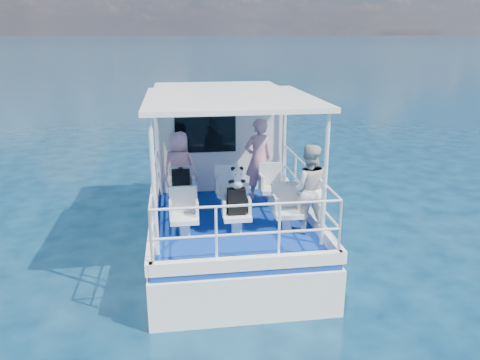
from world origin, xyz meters
The scene contains 20 objects.
ground centered at (0.00, 0.00, 0.00)m, with size 2000.00×2000.00×0.00m, color #071F35.
hull centered at (0.00, 1.00, 0.00)m, with size 3.00×7.00×1.60m, color white.
deck centered at (0.00, 1.00, 0.85)m, with size 2.90×6.90×0.10m, color navy.
cabin centered at (0.00, 2.30, 2.00)m, with size 2.85×2.00×2.20m, color white.
canopy centered at (0.00, -0.20, 3.14)m, with size 3.00×3.20×0.08m, color white.
canopy_posts centered at (0.00, -0.25, 2.00)m, with size 2.77×2.97×2.20m.
railings centered at (0.00, -0.58, 1.40)m, with size 2.84×3.59×1.00m, color white, non-canonical shape.
seat_port_fwd centered at (-0.90, 0.20, 1.09)m, with size 0.48×0.46×0.38m, color silver.
seat_center_fwd centered at (0.00, 0.20, 1.09)m, with size 0.48×0.46×0.38m, color silver.
seat_stbd_fwd centered at (0.90, 0.20, 1.09)m, with size 0.48×0.46×0.38m, color silver.
seat_port_aft centered at (-0.90, -1.10, 1.09)m, with size 0.48×0.46×0.38m, color silver.
seat_center_aft centered at (0.00, -1.10, 1.09)m, with size 0.48×0.46×0.38m, color silver.
seat_stbd_aft centered at (0.90, -1.10, 1.09)m, with size 0.48×0.46×0.38m, color silver.
passenger_port_fwd centered at (-0.93, 0.71, 1.64)m, with size 0.55×0.40×1.48m, color pink.
passenger_stbd_fwd centered at (0.70, 0.70, 1.76)m, with size 0.63×0.41×1.71m, color #CC8495.
passenger_stbd_aft centered at (1.25, -1.13, 1.69)m, with size 0.76×0.60×1.57m, color silver.
backpack_port centered at (-0.92, 0.17, 1.51)m, with size 0.35×0.19×0.45m, color black.
backpack_center centered at (-0.01, -1.11, 1.51)m, with size 0.30×0.17×0.46m, color black.
compact_camera centered at (-0.92, 0.18, 1.76)m, with size 0.09×0.06×0.06m, color black.
panda centered at (0.01, -1.09, 1.93)m, with size 0.25×0.21×0.38m, color silver, non-canonical shape.
Camera 1 is at (-1.00, -8.56, 4.25)m, focal length 35.00 mm.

